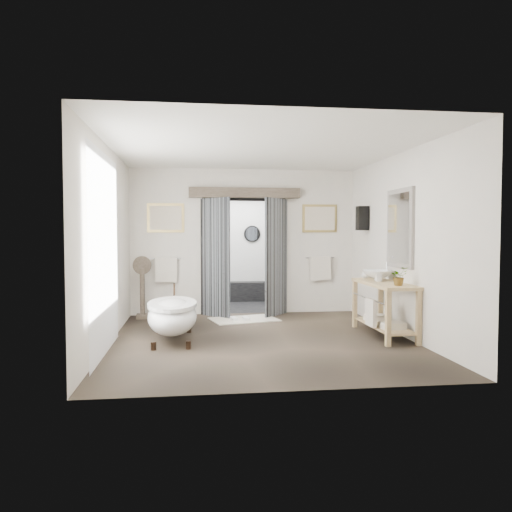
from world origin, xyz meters
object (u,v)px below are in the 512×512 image
at_px(vanity, 383,304).
at_px(rug, 244,319).
at_px(clawfoot_tub, 172,315).
at_px(basin, 377,275).

distance_m(vanity, rug, 2.70).
distance_m(clawfoot_tub, vanity, 3.29).
xyz_separation_m(vanity, basin, (0.03, 0.32, 0.43)).
bearing_deg(clawfoot_tub, rug, 52.82).
bearing_deg(rug, vanity, -39.97).
relative_size(vanity, rug, 1.33).
xyz_separation_m(clawfoot_tub, vanity, (3.29, -0.05, 0.12)).
distance_m(clawfoot_tub, basin, 3.37).
height_order(vanity, rug, vanity).
bearing_deg(vanity, clawfoot_tub, 179.21).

